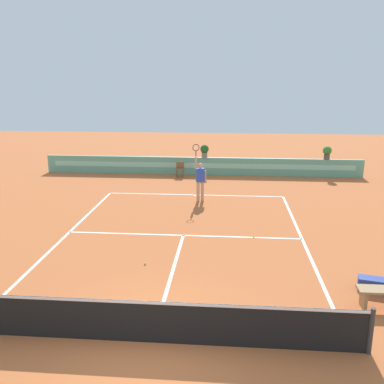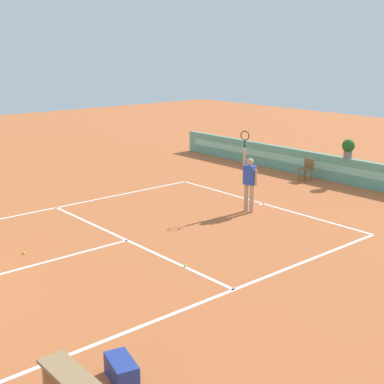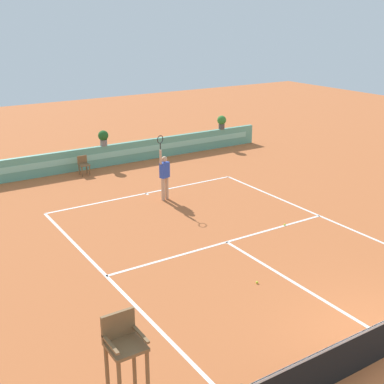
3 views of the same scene
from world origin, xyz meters
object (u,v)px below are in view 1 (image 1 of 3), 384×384
(ball_kid_chair, at_px, (180,169))
(potted_plant_centre, at_px, (205,150))
(tennis_ball_near_baseline, at_px, (145,264))
(gear_bag, at_px, (372,285))
(potted_plant_far_right, at_px, (327,152))
(tennis_ball_mid_court, at_px, (254,236))
(tennis_player, at_px, (200,178))

(ball_kid_chair, xyz_separation_m, potted_plant_centre, (1.32, 0.73, 0.93))
(ball_kid_chair, xyz_separation_m, tennis_ball_near_baseline, (0.28, -11.81, -0.44))
(gear_bag, xyz_separation_m, potted_plant_far_right, (1.66, 13.66, 1.23))
(gear_bag, distance_m, tennis_ball_near_baseline, 6.27)
(tennis_ball_mid_court, height_order, potted_plant_centre, potted_plant_centre)
(ball_kid_chair, height_order, tennis_ball_near_baseline, ball_kid_chair)
(tennis_player, bearing_deg, potted_plant_centre, 91.26)
(gear_bag, bearing_deg, potted_plant_far_right, 83.09)
(gear_bag, distance_m, tennis_ball_mid_court, 4.66)
(potted_plant_centre, bearing_deg, tennis_ball_mid_court, -77.09)
(gear_bag, height_order, potted_plant_centre, potted_plant_centre)
(gear_bag, relative_size, tennis_ball_mid_court, 10.29)
(tennis_player, relative_size, tennis_ball_mid_court, 38.01)
(ball_kid_chair, xyz_separation_m, potted_plant_far_right, (8.11, 0.73, 0.93))
(tennis_player, distance_m, tennis_ball_mid_court, 5.05)
(tennis_ball_near_baseline, height_order, potted_plant_far_right, potted_plant_far_right)
(tennis_player, relative_size, potted_plant_far_right, 3.57)
(tennis_ball_near_baseline, xyz_separation_m, potted_plant_far_right, (7.83, 12.54, 1.38))
(tennis_ball_mid_court, height_order, potted_plant_far_right, potted_plant_far_right)
(ball_kid_chair, relative_size, potted_plant_far_right, 1.17)
(potted_plant_centre, bearing_deg, potted_plant_far_right, 0.00)
(gear_bag, xyz_separation_m, tennis_ball_mid_court, (-2.84, 3.69, -0.15))
(potted_plant_far_right, bearing_deg, potted_plant_centre, 180.00)
(tennis_ball_mid_court, distance_m, potted_plant_centre, 10.33)
(tennis_ball_near_baseline, bearing_deg, tennis_player, 80.58)
(gear_bag, xyz_separation_m, potted_plant_centre, (-5.13, 13.66, 1.23))
(tennis_ball_near_baseline, bearing_deg, tennis_ball_mid_court, 37.63)
(tennis_ball_near_baseline, bearing_deg, ball_kid_chair, 91.38)
(ball_kid_chair, relative_size, tennis_ball_mid_court, 12.50)
(tennis_ball_near_baseline, relative_size, tennis_ball_mid_court, 1.00)
(gear_bag, distance_m, tennis_player, 9.59)
(gear_bag, bearing_deg, tennis_ball_near_baseline, 169.71)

